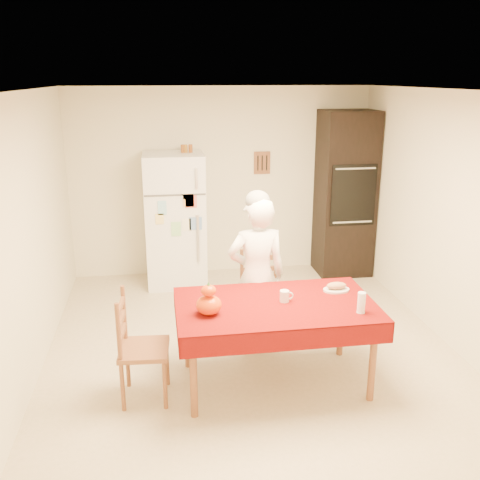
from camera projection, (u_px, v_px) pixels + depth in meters
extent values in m
plane|color=tan|center=(250.00, 345.00, 5.43)|extent=(4.50, 4.50, 0.00)
cube|color=beige|center=(221.00, 182.00, 7.18)|extent=(4.00, 0.02, 2.50)
cube|color=beige|center=(321.00, 336.00, 2.93)|extent=(4.00, 0.02, 2.50)
cube|color=beige|center=(30.00, 236.00, 4.76)|extent=(0.02, 4.50, 2.50)
cube|color=beige|center=(447.00, 219.00, 5.35)|extent=(0.02, 4.50, 2.50)
cube|color=white|center=(251.00, 90.00, 4.69)|extent=(4.00, 4.50, 0.02)
cube|color=brown|center=(262.00, 163.00, 7.17)|extent=(0.22, 0.02, 0.30)
cube|color=white|center=(175.00, 220.00, 6.85)|extent=(0.75, 0.70, 1.70)
cube|color=silver|center=(197.00, 178.00, 6.37)|extent=(0.03, 0.03, 0.25)
cube|color=silver|center=(198.00, 238.00, 6.59)|extent=(0.03, 0.03, 0.60)
cube|color=black|center=(345.00, 194.00, 7.16)|extent=(0.70, 0.60, 2.20)
cube|color=black|center=(353.00, 195.00, 6.86)|extent=(0.59, 0.02, 0.80)
cylinder|color=brown|center=(194.00, 377.00, 4.19)|extent=(0.06, 0.06, 0.71)
cylinder|color=brown|center=(187.00, 332.00, 4.93)|extent=(0.06, 0.06, 0.71)
cylinder|color=brown|center=(373.00, 362.00, 4.41)|extent=(0.06, 0.06, 0.71)
cylinder|color=brown|center=(341.00, 321.00, 5.15)|extent=(0.06, 0.06, 0.71)
cube|color=brown|center=(276.00, 307.00, 4.56)|extent=(1.60, 0.90, 0.04)
cube|color=#510704|center=(276.00, 304.00, 4.55)|extent=(1.70, 1.00, 0.01)
cylinder|color=brown|center=(249.00, 330.00, 5.27)|extent=(0.04, 0.04, 0.43)
cylinder|color=brown|center=(242.00, 316.00, 5.59)|extent=(0.04, 0.04, 0.43)
cylinder|color=brown|center=(284.00, 327.00, 5.35)|extent=(0.04, 0.04, 0.43)
cylinder|color=brown|center=(275.00, 313.00, 5.66)|extent=(0.04, 0.04, 0.43)
cube|color=brown|center=(263.00, 300.00, 5.40)|extent=(0.45, 0.43, 0.04)
cube|color=brown|center=(259.00, 271.00, 5.48)|extent=(0.36, 0.05, 0.50)
cylinder|color=brown|center=(165.00, 385.00, 4.34)|extent=(0.04, 0.04, 0.43)
cylinder|color=brown|center=(123.00, 387.00, 4.31)|extent=(0.04, 0.04, 0.43)
cylinder|color=brown|center=(167.00, 363.00, 4.68)|extent=(0.04, 0.04, 0.43)
cylinder|color=brown|center=(128.00, 364.00, 4.65)|extent=(0.04, 0.04, 0.43)
cube|color=brown|center=(144.00, 349.00, 4.42)|extent=(0.43, 0.45, 0.04)
cube|color=brown|center=(121.00, 323.00, 4.34)|extent=(0.05, 0.36, 0.50)
imported|color=white|center=(257.00, 276.00, 5.12)|extent=(0.58, 0.39, 1.56)
cylinder|color=white|center=(284.00, 296.00, 4.58)|extent=(0.08, 0.08, 0.10)
ellipsoid|color=#E94805|center=(209.00, 305.00, 4.33)|extent=(0.21, 0.21, 0.16)
ellipsoid|color=#DB5B05|center=(209.00, 291.00, 4.29)|extent=(0.12, 0.12, 0.09)
cylinder|color=white|center=(361.00, 303.00, 4.35)|extent=(0.07, 0.07, 0.18)
cylinder|color=silver|center=(336.00, 290.00, 4.82)|extent=(0.24, 0.24, 0.02)
ellipsoid|color=#9D7C4D|center=(336.00, 286.00, 4.81)|extent=(0.18, 0.10, 0.06)
cylinder|color=brown|center=(183.00, 149.00, 6.66)|extent=(0.05, 0.05, 0.10)
cylinder|color=#8E5E19|center=(186.00, 149.00, 6.66)|extent=(0.05, 0.05, 0.10)
cylinder|color=brown|center=(190.00, 148.00, 6.67)|extent=(0.05, 0.05, 0.10)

